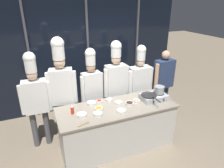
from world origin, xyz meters
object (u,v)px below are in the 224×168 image
(prep_bowl_noodles, at_px, (98,114))
(prep_bowl_bean_sprouts, at_px, (109,100))
(chef_head, at_px, (35,96))
(chef_line, at_px, (92,85))
(prep_bowl_shrimp, at_px, (118,103))
(person_guest, at_px, (164,79))
(serving_spoon_slotted, at_px, (86,123))
(frying_pan, at_px, (149,94))
(portable_stove, at_px, (154,97))
(chef_apprentice, at_px, (140,81))
(squeeze_bottle_chili, at_px, (72,110))
(prep_bowl_chili_flakes, at_px, (99,101))
(prep_bowl_mushrooms, at_px, (136,101))
(prep_bowl_chicken, at_px, (82,115))
(chef_pastry, at_px, (116,80))
(prep_bowl_rice, at_px, (121,111))
(chef_sous, at_px, (62,84))
(prep_bowl_soy_glaze, at_px, (129,103))
(stock_pot, at_px, (159,90))
(prep_bowl_carrots, at_px, (99,109))

(prep_bowl_noodles, bearing_deg, prep_bowl_bean_sprouts, 46.89)
(chef_head, xyz_separation_m, chef_line, (1.07, 0.05, 0.01))
(prep_bowl_shrimp, relative_size, person_guest, 0.08)
(serving_spoon_slotted, bearing_deg, chef_line, 67.44)
(frying_pan, height_order, prep_bowl_shrimp, frying_pan)
(portable_stove, bearing_deg, prep_bowl_shrimp, 172.12)
(prep_bowl_shrimp, relative_size, chef_apprentice, 0.08)
(squeeze_bottle_chili, relative_size, chef_apprentice, 0.09)
(prep_bowl_bean_sprouts, height_order, chef_apprentice, chef_apprentice)
(squeeze_bottle_chili, height_order, prep_bowl_chili_flakes, squeeze_bottle_chili)
(prep_bowl_mushrooms, relative_size, chef_apprentice, 0.07)
(prep_bowl_chicken, relative_size, chef_pastry, 0.09)
(prep_bowl_rice, bearing_deg, prep_bowl_bean_sprouts, 96.28)
(prep_bowl_bean_sprouts, distance_m, chef_sous, 0.94)
(prep_bowl_soy_glaze, distance_m, chef_sous, 1.31)
(prep_bowl_chili_flakes, bearing_deg, chef_sous, 152.51)
(stock_pot, xyz_separation_m, chef_pastry, (-0.64, 0.64, 0.07))
(chef_sous, bearing_deg, chef_head, 9.68)
(prep_bowl_carrots, distance_m, chef_sous, 0.85)
(prep_bowl_chili_flakes, distance_m, chef_sous, 0.77)
(frying_pan, bearing_deg, prep_bowl_carrots, 178.79)
(prep_bowl_mushrooms, relative_size, prep_bowl_carrots, 0.91)
(frying_pan, height_order, serving_spoon_slotted, frying_pan)
(squeeze_bottle_chili, xyz_separation_m, prep_bowl_chili_flakes, (0.55, 0.21, -0.05))
(portable_stove, bearing_deg, serving_spoon_slotted, -168.34)
(prep_bowl_rice, bearing_deg, chef_head, 148.81)
(prep_bowl_mushrooms, distance_m, serving_spoon_slotted, 1.14)
(prep_bowl_rice, xyz_separation_m, prep_bowl_bean_sprouts, (-0.05, 0.44, 0.01))
(prep_bowl_soy_glaze, height_order, chef_head, chef_head)
(portable_stove, xyz_separation_m, prep_bowl_chili_flakes, (-1.02, 0.28, -0.03))
(prep_bowl_carrots, height_order, chef_pastry, chef_pastry)
(chef_head, distance_m, person_guest, 2.79)
(frying_pan, relative_size, prep_bowl_chicken, 3.17)
(prep_bowl_rice, relative_size, serving_spoon_slotted, 0.79)
(chef_sous, distance_m, chef_line, 0.61)
(prep_bowl_chicken, bearing_deg, squeeze_bottle_chili, 132.86)
(prep_bowl_rice, bearing_deg, frying_pan, 15.67)
(prep_bowl_bean_sprouts, height_order, person_guest, person_guest)
(serving_spoon_slotted, bearing_deg, stock_pot, 10.83)
(frying_pan, bearing_deg, chef_sous, 158.21)
(prep_bowl_shrimp, relative_size, chef_head, 0.07)
(person_guest, bearing_deg, chef_pastry, -7.96)
(chef_sous, height_order, chef_pastry, chef_sous)
(prep_bowl_carrots, xyz_separation_m, prep_bowl_soy_glaze, (0.59, -0.02, -0.00))
(prep_bowl_rice, xyz_separation_m, prep_bowl_chili_flakes, (-0.24, 0.47, 0.00))
(person_guest, bearing_deg, prep_bowl_shrimp, 14.05)
(portable_stove, height_order, serving_spoon_slotted, portable_stove)
(prep_bowl_mushrooms, distance_m, prep_bowl_soy_glaze, 0.18)
(portable_stove, relative_size, chef_head, 0.26)
(prep_bowl_rice, xyz_separation_m, prep_bowl_mushrooms, (0.42, 0.23, -0.00))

